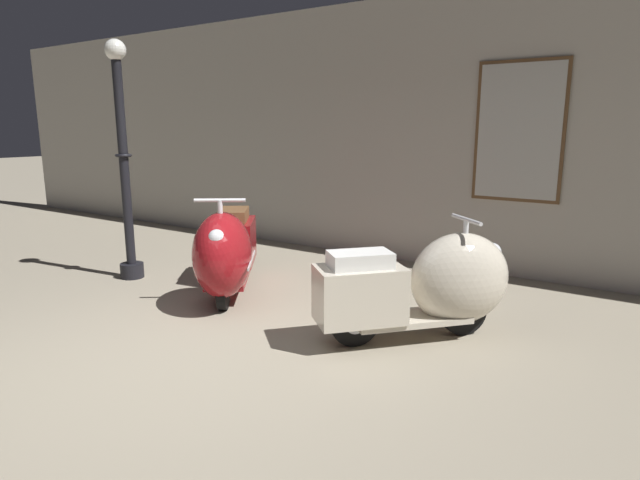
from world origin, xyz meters
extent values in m
plane|color=gray|center=(0.00, 0.00, 0.00)|extent=(60.00, 60.00, 0.00)
cube|color=#ADA89E|center=(0.00, 4.06, 1.74)|extent=(18.00, 0.20, 3.47)
cube|color=brown|center=(1.49, 3.94, 1.77)|extent=(1.03, 0.03, 1.64)
cube|color=#B2B2AD|center=(1.49, 3.92, 1.77)|extent=(0.95, 0.01, 1.56)
cylinder|color=black|center=(-0.61, 1.08, 0.23)|extent=(0.34, 0.43, 0.46)
cylinder|color=silver|center=(-0.61, 1.08, 0.23)|extent=(0.21, 0.23, 0.21)
cylinder|color=black|center=(-1.25, 1.96, 0.23)|extent=(0.34, 0.43, 0.46)
cylinder|color=silver|center=(-1.25, 1.96, 0.23)|extent=(0.21, 0.23, 0.21)
cube|color=maroon|center=(-0.93, 1.52, 0.21)|extent=(0.98, 1.12, 0.06)
ellipsoid|color=maroon|center=(-0.64, 1.13, 0.56)|extent=(1.05, 1.13, 0.87)
cube|color=maroon|center=(-1.22, 1.92, 0.48)|extent=(0.83, 0.90, 0.51)
cube|color=brown|center=(-1.22, 1.92, 0.80)|extent=(0.58, 0.63, 0.14)
sphere|color=silver|center=(-0.45, 0.86, 0.80)|extent=(0.17, 0.17, 0.17)
cylinder|color=silver|center=(-0.62, 1.10, 0.96)|extent=(0.05, 0.05, 0.32)
cylinder|color=silver|center=(-0.62, 1.10, 1.12)|extent=(0.43, 0.33, 0.04)
cube|color=silver|center=(-0.40, 1.30, 0.50)|extent=(0.47, 0.63, 0.03)
cylinder|color=black|center=(1.65, 1.79, 0.22)|extent=(0.35, 0.38, 0.43)
cylinder|color=silver|center=(1.65, 1.79, 0.22)|extent=(0.21, 0.21, 0.19)
cylinder|color=black|center=(0.97, 1.02, 0.22)|extent=(0.35, 0.38, 0.43)
cylinder|color=silver|center=(0.97, 1.02, 0.22)|extent=(0.21, 0.21, 0.19)
cube|color=beige|center=(1.31, 1.41, 0.19)|extent=(0.97, 1.02, 0.05)
ellipsoid|color=beige|center=(1.62, 1.75, 0.52)|extent=(1.02, 1.05, 0.82)
cube|color=beige|center=(1.00, 1.06, 0.45)|extent=(0.81, 0.83, 0.47)
cube|color=silver|center=(1.00, 1.06, 0.75)|extent=(0.57, 0.59, 0.13)
sphere|color=silver|center=(1.82, 1.97, 0.75)|extent=(0.16, 0.16, 0.16)
cylinder|color=silver|center=(1.64, 1.77, 0.90)|extent=(0.05, 0.05, 0.30)
cylinder|color=silver|center=(1.64, 1.77, 1.05)|extent=(0.38, 0.34, 0.03)
cube|color=silver|center=(1.41, 1.93, 0.47)|extent=(0.49, 0.55, 0.03)
cylinder|color=black|center=(-2.36, 1.30, 0.09)|extent=(0.28, 0.28, 0.18)
cylinder|color=black|center=(-2.36, 1.30, 1.38)|extent=(0.11, 0.11, 2.39)
torus|color=black|center=(-2.36, 1.30, 1.50)|extent=(0.19, 0.19, 0.04)
sphere|color=white|center=(-2.36, 1.30, 2.68)|extent=(0.24, 0.24, 0.24)
camera|label=1|loc=(3.10, -2.67, 1.83)|focal=29.86mm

